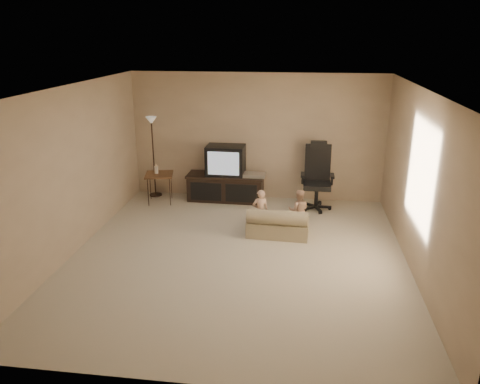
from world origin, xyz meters
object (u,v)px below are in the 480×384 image
object	(u,v)px
floor_lamp	(152,139)
child_sofa	(278,225)
tv_stand	(226,178)
toddler_right	(299,210)
side_table	(159,175)
office_chair	(317,185)
toddler_left	(260,211)

from	to	relation	value
floor_lamp	child_sofa	bearing A→B (deg)	-32.94
tv_stand	floor_lamp	distance (m)	1.67
tv_stand	floor_lamp	xyz separation A→B (m)	(-1.50, 0.06, 0.73)
child_sofa	toddler_right	distance (m)	0.46
side_table	floor_lamp	size ratio (longest dim) A/B	0.48
side_table	tv_stand	bearing A→B (deg)	13.50
tv_stand	office_chair	size ratio (longest dim) A/B	1.23
side_table	office_chair	bearing A→B (deg)	1.39
tv_stand	office_chair	world-z (taller)	office_chair
office_chair	side_table	distance (m)	3.08
toddler_right	tv_stand	bearing A→B (deg)	-46.48
floor_lamp	child_sofa	xyz separation A→B (m)	(2.63, -1.70, -1.00)
office_chair	child_sofa	distance (m)	1.58
office_chair	toddler_right	bearing A→B (deg)	-105.76
office_chair	child_sofa	size ratio (longest dim) A/B	1.23
toddler_left	child_sofa	bearing A→B (deg)	138.64
toddler_left	toddler_right	bearing A→B (deg)	175.81
office_chair	floor_lamp	world-z (taller)	floor_lamp
tv_stand	toddler_left	bearing A→B (deg)	-60.29
office_chair	toddler_right	distance (m)	1.18
office_chair	toddler_left	distance (m)	1.59
side_table	toddler_right	distance (m)	2.95
side_table	child_sofa	distance (m)	2.79
side_table	child_sofa	size ratio (longest dim) A/B	0.76
tv_stand	child_sofa	world-z (taller)	tv_stand
toddler_right	toddler_left	bearing A→B (deg)	8.36
child_sofa	tv_stand	bearing A→B (deg)	127.71
floor_lamp	child_sofa	distance (m)	3.29
side_table	toddler_left	world-z (taller)	side_table
office_chair	child_sofa	bearing A→B (deg)	-114.69
office_chair	toddler_left	size ratio (longest dim) A/B	1.72
tv_stand	floor_lamp	world-z (taller)	floor_lamp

